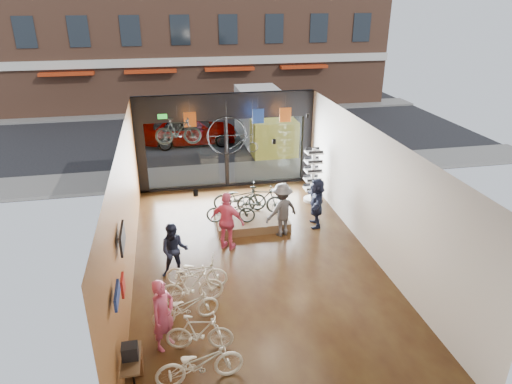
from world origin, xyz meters
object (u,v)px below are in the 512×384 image
object	(u,v)px
customer_5	(316,203)
sunglasses_rack	(313,175)
customer_2	(227,221)
customer_3	(282,210)
display_bike_right	(240,198)
display_bike_mid	(261,200)
floor_bike_2	(186,307)
floor_bike_0	(200,363)
street_car	(190,129)
floor_bike_4	(196,272)
floor_bike_3	(191,286)
customer_0	(163,315)
penny_farthing	(235,137)
box_truck	(266,121)
hung_bike	(178,131)
display_bike_left	(231,211)
display_platform	(251,219)
floor_bike_1	(199,332)
customer_1	(174,251)

from	to	relation	value
customer_5	sunglasses_rack	distance (m)	2.04
customer_2	customer_3	world-z (taller)	customer_2
display_bike_right	customer_5	xyz separation A→B (m)	(2.43, -1.04, 0.07)
display_bike_mid	customer_3	bearing A→B (deg)	-142.78
customer_2	customer_5	bearing A→B (deg)	-130.46
floor_bike_2	sunglasses_rack	xyz separation A→B (m)	(5.10, 6.14, 0.62)
floor_bike_0	display_bike_right	size ratio (longest dim) A/B	0.98
street_car	floor_bike_4	world-z (taller)	street_car
street_car	floor_bike_3	world-z (taller)	street_car
customer_0	sunglasses_rack	bearing A→B (deg)	3.78
floor_bike_3	penny_farthing	distance (m)	6.78
box_truck	customer_3	size ratio (longest dim) A/B	3.68
customer_0	hung_bike	xyz separation A→B (m)	(0.76, 7.20, 2.07)
display_bike_left	display_bike_right	xyz separation A→B (m)	(0.45, 0.84, 0.06)
display_platform	display_bike_mid	xyz separation A→B (m)	(0.37, 0.13, 0.64)
sunglasses_rack	customer_5	bearing A→B (deg)	-90.49
floor_bike_2	display_bike_left	xyz separation A→B (m)	(1.73, 4.37, 0.30)
penny_farthing	hung_bike	xyz separation A→B (m)	(-2.04, -0.38, 0.43)
display_bike_left	customer_2	bearing A→B (deg)	177.98
floor_bike_3	customer_3	xyz separation A→B (m)	(3.14, 3.04, 0.40)
box_truck	hung_bike	size ratio (longest dim) A/B	4.19
floor_bike_1	floor_bike_3	distance (m)	1.70
display_platform	hung_bike	world-z (taller)	hung_bike
display_bike_left	floor_bike_4	bearing A→B (deg)	166.19
floor_bike_4	display_platform	distance (m)	3.93
box_truck	customer_0	bearing A→B (deg)	-110.94
display_bike_left	hung_bike	bearing A→B (deg)	46.39
customer_5	display_bike_right	bearing A→B (deg)	-100.30
street_car	box_truck	size ratio (longest dim) A/B	0.73
customer_1	floor_bike_0	bearing A→B (deg)	-79.06
street_car	display_bike_right	world-z (taller)	street_car
sunglasses_rack	penny_farthing	xyz separation A→B (m)	(-2.80, 0.69, 1.46)
sunglasses_rack	hung_bike	distance (m)	5.21
floor_bike_2	display_platform	distance (m)	5.35
display_bike_right	customer_5	bearing A→B (deg)	-105.09
street_car	floor_bike_3	size ratio (longest dim) A/B	2.92
street_car	floor_bike_3	bearing A→B (deg)	176.33
box_truck	customer_0	size ratio (longest dim) A/B	3.85
display_bike_right	customer_0	size ratio (longest dim) A/B	1.07
box_truck	customer_1	world-z (taller)	box_truck
customer_5	penny_farthing	distance (m)	3.89
display_bike_mid	penny_farthing	size ratio (longest dim) A/B	0.91
box_truck	customer_5	distance (m)	9.10
floor_bike_0	customer_3	xyz separation A→B (m)	(3.14, 5.67, 0.43)
floor_bike_3	sunglasses_rack	distance (m)	7.35
penny_farthing	customer_3	bearing A→B (deg)	-71.83
floor_bike_2	penny_farthing	bearing A→B (deg)	-29.42
customer_1	penny_farthing	xyz separation A→B (m)	(2.47, 4.80, 1.70)
floor_bike_2	display_bike_right	world-z (taller)	display_bike_right
box_truck	penny_farthing	xyz separation A→B (m)	(-2.56, -6.42, 1.20)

